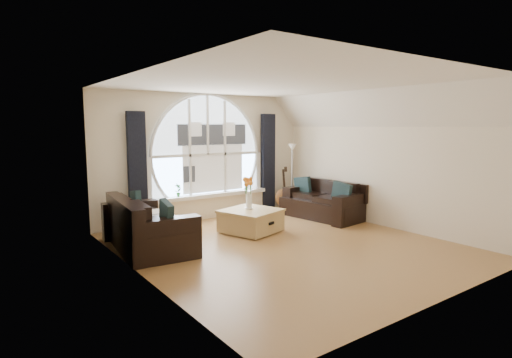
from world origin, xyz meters
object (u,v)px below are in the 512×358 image
at_px(floor_lamp, 292,177).
at_px(sofa_left, 148,225).
at_px(potted_plant, 178,190).
at_px(coffee_chest, 251,220).
at_px(guitar, 283,188).
at_px(vase_flowers, 249,189).
at_px(sofa_right, 322,200).

bearing_deg(floor_lamp, sofa_left, -166.38).
bearing_deg(sofa_left, floor_lamp, 19.57).
height_order(sofa_left, potted_plant, potted_plant).
distance_m(coffee_chest, guitar, 2.24).
height_order(coffee_chest, potted_plant, potted_plant).
bearing_deg(vase_flowers, coffee_chest, -100.22).
distance_m(guitar, potted_plant, 2.62).
bearing_deg(vase_flowers, sofa_right, 0.61).
height_order(coffee_chest, vase_flowers, vase_flowers).
height_order(sofa_left, vase_flowers, vase_flowers).
relative_size(sofa_right, coffee_chest, 1.85).
height_order(sofa_left, coffee_chest, sofa_left).
relative_size(sofa_right, guitar, 1.69).
xyz_separation_m(vase_flowers, floor_lamp, (1.95, 1.01, -0.02)).
distance_m(sofa_left, sofa_right, 4.00).
xyz_separation_m(guitar, potted_plant, (-2.60, 0.26, 0.16)).
height_order(sofa_left, sofa_right, sofa_left).
bearing_deg(sofa_right, sofa_left, 172.31).
relative_size(sofa_left, coffee_chest, 1.99).
bearing_deg(sofa_left, potted_plant, 54.99).
bearing_deg(guitar, potted_plant, -167.91).
height_order(vase_flowers, floor_lamp, floor_lamp).
relative_size(sofa_left, guitar, 1.82).
relative_size(vase_flowers, floor_lamp, 0.44).
height_order(sofa_right, potted_plant, potted_plant).
xyz_separation_m(sofa_right, guitar, (-0.19, 1.16, 0.13)).
xyz_separation_m(sofa_left, guitar, (3.81, 1.13, 0.13)).
xyz_separation_m(sofa_left, vase_flowers, (2.01, -0.05, 0.42)).
bearing_deg(vase_flowers, guitar, 33.19).
distance_m(sofa_right, potted_plant, 3.15).
xyz_separation_m(coffee_chest, potted_plant, (-0.78, 1.53, 0.45)).
bearing_deg(coffee_chest, sofa_right, -14.00).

